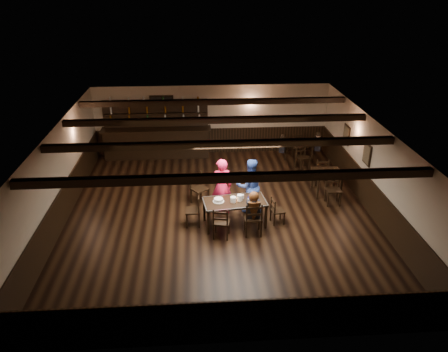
{
  "coord_description": "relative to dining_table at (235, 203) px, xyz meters",
  "views": [
    {
      "loc": [
        -0.65,
        -11.3,
        6.51
      ],
      "look_at": [
        0.14,
        0.2,
        1.15
      ],
      "focal_mm": 35.0,
      "sensor_mm": 36.0,
      "label": 1
    }
  ],
  "objects": [
    {
      "name": "tea_light",
      "position": [
        0.09,
        0.09,
        0.09
      ],
      "size": [
        0.05,
        0.05,
        0.06
      ],
      "color": "#A5A8AD",
      "rests_on": "dining_table"
    },
    {
      "name": "chair_end_left",
      "position": [
        -1.1,
        0.06,
        -0.15
      ],
      "size": [
        0.41,
        0.43,
        0.92
      ],
      "color": "black",
      "rests_on": "ground"
    },
    {
      "name": "back_table_a",
      "position": [
        3.14,
        1.74,
        -0.03
      ],
      "size": [
        0.91,
        0.91,
        0.75
      ],
      "color": "black",
      "rests_on": "ground"
    },
    {
      "name": "chair_near_left",
      "position": [
        -0.43,
        -0.7,
        -0.14
      ],
      "size": [
        0.51,
        0.49,
        0.92
      ],
      "color": "black",
      "rests_on": "ground"
    },
    {
      "name": "chair_end_right",
      "position": [
        1.16,
        -0.01,
        -0.22
      ],
      "size": [
        0.41,
        0.42,
        0.79
      ],
      "color": "black",
      "rests_on": "ground"
    },
    {
      "name": "cake",
      "position": [
        -0.45,
        -0.0,
        0.11
      ],
      "size": [
        0.32,
        0.32,
        0.1
      ],
      "color": "white",
      "rests_on": "dining_table"
    },
    {
      "name": "chair_far_pushed",
      "position": [
        -1.01,
        1.4,
        -0.11
      ],
      "size": [
        0.63,
        0.63,
        0.98
      ],
      "color": "black",
      "rests_on": "ground"
    },
    {
      "name": "bg_patron_left",
      "position": [
        2.17,
        4.3,
        0.12
      ],
      "size": [
        0.3,
        0.37,
        0.67
      ],
      "color": "black",
      "rests_on": "ground"
    },
    {
      "name": "chair_near_right",
      "position": [
        0.45,
        -0.62,
        -0.09
      ],
      "size": [
        0.47,
        0.45,
        1.01
      ],
      "color": "black",
      "rests_on": "ground"
    },
    {
      "name": "menu_blue",
      "position": [
        0.53,
        0.16,
        0.07
      ],
      "size": [
        0.33,
        0.29,
        0.0
      ],
      "primitive_type": "cube",
      "rotation": [
        0.0,
        0.0,
        -0.4
      ],
      "color": "#0E0F47",
      "rests_on": "dining_table"
    },
    {
      "name": "room_shell",
      "position": [
        -0.38,
        0.65,
        1.06
      ],
      "size": [
        9.02,
        10.02,
        2.71
      ],
      "color": "#BDB09D",
      "rests_on": "ground"
    },
    {
      "name": "salt_shaker",
      "position": [
        0.37,
        -0.04,
        0.11
      ],
      "size": [
        0.03,
        0.03,
        0.08
      ],
      "primitive_type": "cylinder",
      "color": "silver",
      "rests_on": "dining_table"
    },
    {
      "name": "seated_person",
      "position": [
        0.45,
        -0.55,
        0.17
      ],
      "size": [
        0.36,
        0.54,
        0.87
      ],
      "color": "black",
      "rests_on": "ground"
    },
    {
      "name": "ground",
      "position": [
        -0.39,
        0.61,
        -0.68
      ],
      "size": [
        10.0,
        10.0,
        0.0
      ],
      "primitive_type": "plane",
      "color": "black",
      "rests_on": "ground"
    },
    {
      "name": "bg_patron_right",
      "position": [
        3.53,
        4.4,
        0.13
      ],
      "size": [
        0.28,
        0.38,
        0.7
      ],
      "color": "black",
      "rests_on": "ground"
    },
    {
      "name": "woman_pink",
      "position": [
        -0.33,
        0.69,
        0.19
      ],
      "size": [
        0.68,
        0.48,
        1.74
      ],
      "primitive_type": "imported",
      "rotation": [
        0.0,
        0.0,
        3.25
      ],
      "color": "#F32260",
      "rests_on": "ground"
    },
    {
      "name": "menu_red",
      "position": [
        0.54,
        -0.06,
        0.07
      ],
      "size": [
        0.31,
        0.22,
        0.0
      ],
      "primitive_type": "cube",
      "rotation": [
        0.0,
        0.0,
        -0.04
      ],
      "color": "maroon",
      "rests_on": "dining_table"
    },
    {
      "name": "back_table_b",
      "position": [
        2.84,
        4.43,
        -0.03
      ],
      "size": [
        1.11,
        1.11,
        0.75
      ],
      "color": "black",
      "rests_on": "ground"
    },
    {
      "name": "plate_stack_b",
      "position": [
        0.14,
        0.02,
        0.16
      ],
      "size": [
        0.15,
        0.15,
        0.18
      ],
      "primitive_type": "cylinder",
      "color": "white",
      "rests_on": "dining_table"
    },
    {
      "name": "pepper_shaker",
      "position": [
        0.43,
        -0.04,
        0.12
      ],
      "size": [
        0.04,
        0.04,
        0.09
      ],
      "primitive_type": "cylinder",
      "color": "#A5A8AD",
      "rests_on": "dining_table"
    },
    {
      "name": "bar_counter",
      "position": [
        -2.54,
        5.33,
        0.04
      ],
      "size": [
        4.17,
        0.7,
        2.2
      ],
      "color": "black",
      "rests_on": "ground"
    },
    {
      "name": "plate_stack_a",
      "position": [
        -0.05,
        -0.05,
        0.15
      ],
      "size": [
        0.16,
        0.16,
        0.15
      ],
      "primitive_type": "cylinder",
      "color": "white",
      "rests_on": "dining_table"
    },
    {
      "name": "man_blue",
      "position": [
        0.52,
        0.73,
        0.16
      ],
      "size": [
        0.89,
        0.73,
        1.69
      ],
      "primitive_type": "imported",
      "rotation": [
        0.0,
        0.0,
        3.26
      ],
      "color": "navy",
      "rests_on": "ground"
    },
    {
      "name": "dining_table",
      "position": [
        0.0,
        0.0,
        0.0
      ],
      "size": [
        1.83,
        1.08,
        0.75
      ],
      "color": "black",
      "rests_on": "ground"
    },
    {
      "name": "drink_glass",
      "position": [
        0.23,
        0.12,
        0.13
      ],
      "size": [
        0.08,
        0.08,
        0.13
      ],
      "primitive_type": "cylinder",
      "color": "silver",
      "rests_on": "dining_table"
    }
  ]
}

